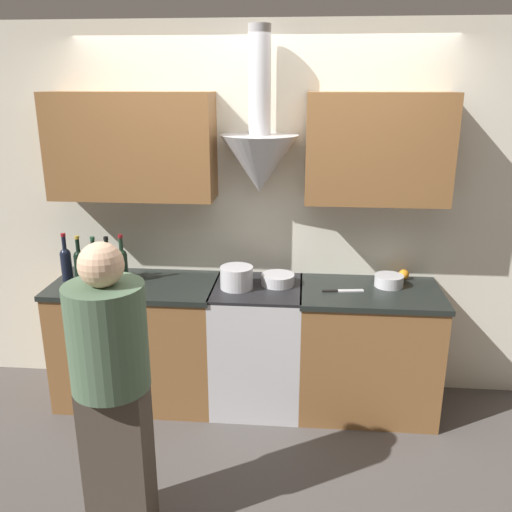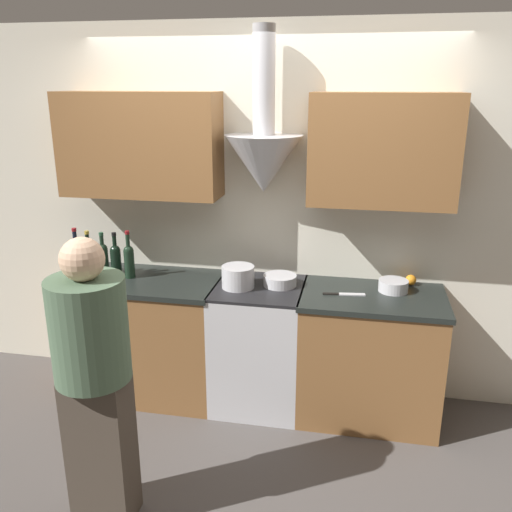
{
  "view_description": "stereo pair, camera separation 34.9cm",
  "coord_description": "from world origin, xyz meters",
  "px_view_note": "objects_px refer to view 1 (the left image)",
  "views": [
    {
      "loc": [
        0.29,
        -3.07,
        2.21
      ],
      "look_at": [
        0.0,
        0.24,
        1.14
      ],
      "focal_mm": 38.0,
      "sensor_mm": 36.0,
      "label": 1
    },
    {
      "loc": [
        0.64,
        -3.03,
        2.21
      ],
      "look_at": [
        0.0,
        0.24,
        1.14
      ],
      "focal_mm": 38.0,
      "sensor_mm": 36.0,
      "label": 2
    }
  ],
  "objects_px": {
    "wine_bottle_1": "(80,264)",
    "wine_bottle_2": "(95,263)",
    "orange_fruit": "(404,275)",
    "stock_pot": "(237,277)",
    "mixing_bowl": "(278,279)",
    "person_foreground_left": "(112,383)",
    "saucepan": "(389,281)",
    "stove_range": "(257,345)",
    "wine_bottle_0": "(66,262)",
    "wine_bottle_3": "(108,263)",
    "wine_bottle_4": "(122,264)"
  },
  "relations": [
    {
      "from": "saucepan",
      "to": "stock_pot",
      "type": "bearing_deg",
      "value": -173.1
    },
    {
      "from": "stove_range",
      "to": "wine_bottle_1",
      "type": "height_order",
      "value": "wine_bottle_1"
    },
    {
      "from": "wine_bottle_4",
      "to": "mixing_bowl",
      "type": "distance_m",
      "value": 1.07
    },
    {
      "from": "stove_range",
      "to": "wine_bottle_2",
      "type": "distance_m",
      "value": 1.27
    },
    {
      "from": "wine_bottle_0",
      "to": "stock_pot",
      "type": "relative_size",
      "value": 1.54
    },
    {
      "from": "wine_bottle_1",
      "to": "person_foreground_left",
      "type": "relative_size",
      "value": 0.21
    },
    {
      "from": "wine_bottle_0",
      "to": "person_foreground_left",
      "type": "bearing_deg",
      "value": -58.87
    },
    {
      "from": "wine_bottle_4",
      "to": "person_foreground_left",
      "type": "xyz_separation_m",
      "value": [
        0.34,
        -1.23,
        -0.18
      ]
    },
    {
      "from": "wine_bottle_1",
      "to": "wine_bottle_0",
      "type": "bearing_deg",
      "value": 179.57
    },
    {
      "from": "stove_range",
      "to": "person_foreground_left",
      "type": "distance_m",
      "value": 1.41
    },
    {
      "from": "orange_fruit",
      "to": "wine_bottle_0",
      "type": "bearing_deg",
      "value": -174.55
    },
    {
      "from": "stove_range",
      "to": "saucepan",
      "type": "bearing_deg",
      "value": 5.62
    },
    {
      "from": "stove_range",
      "to": "wine_bottle_3",
      "type": "xyz_separation_m",
      "value": [
        -1.04,
        0.02,
        0.57
      ]
    },
    {
      "from": "mixing_bowl",
      "to": "saucepan",
      "type": "relative_size",
      "value": 1.17
    },
    {
      "from": "wine_bottle_1",
      "to": "mixing_bowl",
      "type": "relative_size",
      "value": 1.43
    },
    {
      "from": "wine_bottle_1",
      "to": "stock_pot",
      "type": "relative_size",
      "value": 1.47
    },
    {
      "from": "orange_fruit",
      "to": "stock_pot",
      "type": "bearing_deg",
      "value": -166.95
    },
    {
      "from": "stock_pot",
      "to": "wine_bottle_0",
      "type": "bearing_deg",
      "value": 177.96
    },
    {
      "from": "mixing_bowl",
      "to": "wine_bottle_0",
      "type": "bearing_deg",
      "value": -178.25
    },
    {
      "from": "saucepan",
      "to": "mixing_bowl",
      "type": "bearing_deg",
      "value": -177.21
    },
    {
      "from": "stove_range",
      "to": "mixing_bowl",
      "type": "height_order",
      "value": "mixing_bowl"
    },
    {
      "from": "mixing_bowl",
      "to": "orange_fruit",
      "type": "bearing_deg",
      "value": 11.54
    },
    {
      "from": "wine_bottle_0",
      "to": "wine_bottle_2",
      "type": "xyz_separation_m",
      "value": [
        0.2,
        0.01,
        -0.0
      ]
    },
    {
      "from": "stove_range",
      "to": "wine_bottle_4",
      "type": "bearing_deg",
      "value": 179.66
    },
    {
      "from": "stock_pot",
      "to": "orange_fruit",
      "type": "relative_size",
      "value": 3.04
    },
    {
      "from": "wine_bottle_2",
      "to": "stock_pot",
      "type": "height_order",
      "value": "wine_bottle_2"
    },
    {
      "from": "stove_range",
      "to": "wine_bottle_2",
      "type": "height_order",
      "value": "wine_bottle_2"
    },
    {
      "from": "stock_pot",
      "to": "person_foreground_left",
      "type": "height_order",
      "value": "person_foreground_left"
    },
    {
      "from": "wine_bottle_4",
      "to": "orange_fruit",
      "type": "relative_size",
      "value": 4.71
    },
    {
      "from": "saucepan",
      "to": "person_foreground_left",
      "type": "relative_size",
      "value": 0.13
    },
    {
      "from": "wine_bottle_1",
      "to": "wine_bottle_2",
      "type": "xyz_separation_m",
      "value": [
        0.1,
        0.01,
        0.01
      ]
    },
    {
      "from": "wine_bottle_0",
      "to": "wine_bottle_1",
      "type": "distance_m",
      "value": 0.1
    },
    {
      "from": "wine_bottle_2",
      "to": "stock_pot",
      "type": "bearing_deg",
      "value": -2.95
    },
    {
      "from": "wine_bottle_0",
      "to": "wine_bottle_3",
      "type": "distance_m",
      "value": 0.29
    },
    {
      "from": "wine_bottle_2",
      "to": "stock_pot",
      "type": "relative_size",
      "value": 1.44
    },
    {
      "from": "wine_bottle_1",
      "to": "wine_bottle_3",
      "type": "xyz_separation_m",
      "value": [
        0.2,
        0.01,
        0.0
      ]
    },
    {
      "from": "wine_bottle_1",
      "to": "person_foreground_left",
      "type": "distance_m",
      "value": 1.4
    },
    {
      "from": "saucepan",
      "to": "wine_bottle_0",
      "type": "bearing_deg",
      "value": -177.9
    },
    {
      "from": "saucepan",
      "to": "person_foreground_left",
      "type": "bearing_deg",
      "value": -138.54
    },
    {
      "from": "orange_fruit",
      "to": "wine_bottle_2",
      "type": "bearing_deg",
      "value": -174.28
    },
    {
      "from": "wine_bottle_1",
      "to": "saucepan",
      "type": "height_order",
      "value": "wine_bottle_1"
    },
    {
      "from": "wine_bottle_2",
      "to": "wine_bottle_3",
      "type": "xyz_separation_m",
      "value": [
        0.09,
        0.0,
        -0.0
      ]
    },
    {
      "from": "wine_bottle_2",
      "to": "wine_bottle_1",
      "type": "bearing_deg",
      "value": -174.78
    },
    {
      "from": "stove_range",
      "to": "wine_bottle_4",
      "type": "relative_size",
      "value": 2.6
    },
    {
      "from": "stove_range",
      "to": "wine_bottle_1",
      "type": "distance_m",
      "value": 1.36
    },
    {
      "from": "mixing_bowl",
      "to": "person_foreground_left",
      "type": "distance_m",
      "value": 1.47
    },
    {
      "from": "stock_pot",
      "to": "person_foreground_left",
      "type": "relative_size",
      "value": 0.14
    },
    {
      "from": "wine_bottle_1",
      "to": "orange_fruit",
      "type": "distance_m",
      "value": 2.26
    },
    {
      "from": "wine_bottle_0",
      "to": "mixing_bowl",
      "type": "xyz_separation_m",
      "value": [
        1.47,
        0.04,
        -0.1
      ]
    },
    {
      "from": "person_foreground_left",
      "to": "wine_bottle_3",
      "type": "bearing_deg",
      "value": 109.84
    }
  ]
}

